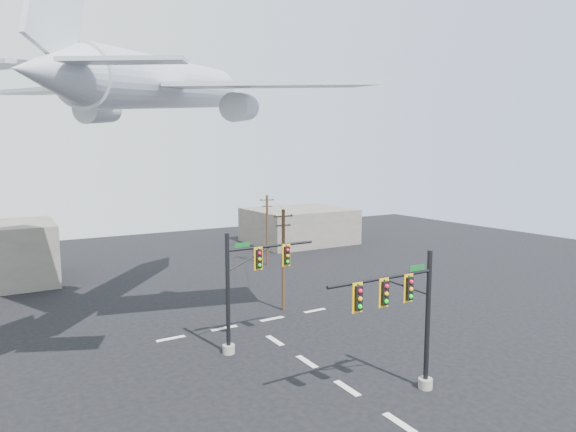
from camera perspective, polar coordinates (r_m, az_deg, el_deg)
ground at (r=27.83m, az=7.02°, el=-19.61°), size 120.00×120.00×0.00m
lane_markings at (r=31.80m, az=0.87°, el=-16.03°), size 14.00×21.20×0.01m
signal_mast_near at (r=25.90m, az=13.84°, el=-11.57°), size 6.96×0.84×7.59m
signal_mast_far at (r=31.29m, az=-4.85°, el=-8.46°), size 6.66×0.85×7.77m
utility_pole_a at (r=39.05m, az=-0.56°, el=-5.01°), size 1.67×0.28×8.31m
utility_pole_b at (r=55.80m, az=-2.49°, el=-1.51°), size 1.64×0.47×8.16m
power_lines at (r=46.94m, az=-1.71°, el=1.05°), size 8.43×15.60×0.03m
airliner at (r=35.11m, az=-14.02°, el=14.83°), size 24.52×25.96×7.89m
building_right at (r=71.05m, az=1.26°, el=-1.15°), size 14.00×12.00×5.00m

